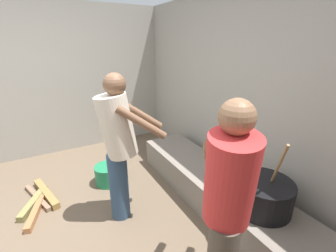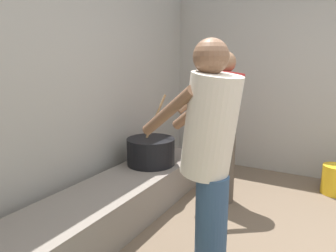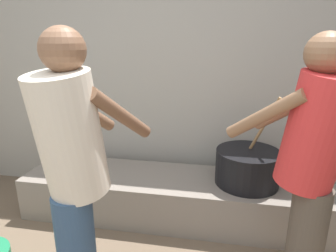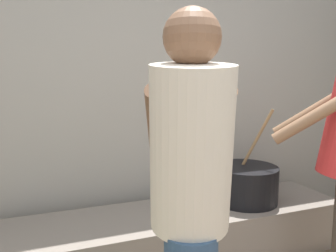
{
  "view_description": "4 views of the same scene",
  "coord_description": "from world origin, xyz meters",
  "px_view_note": "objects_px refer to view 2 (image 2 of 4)",
  "views": [
    {
      "loc": [
        1.81,
        0.14,
        1.8
      ],
      "look_at": [
        0.08,
        1.11,
        1.06
      ],
      "focal_mm": 24.13,
      "sensor_mm": 36.0,
      "label": 1
    },
    {
      "loc": [
        -1.79,
        0.09,
        1.4
      ],
      "look_at": [
        0.01,
        1.1,
        0.98
      ],
      "focal_mm": 31.62,
      "sensor_mm": 36.0,
      "label": 2
    },
    {
      "loc": [
        0.51,
        -0.49,
        1.49
      ],
      "look_at": [
        0.2,
        1.21,
        0.97
      ],
      "focal_mm": 31.01,
      "sensor_mm": 36.0,
      "label": 3
    },
    {
      "loc": [
        -0.65,
        -0.31,
        1.29
      ],
      "look_at": [
        -0.02,
        1.38,
        1.04
      ],
      "focal_mm": 33.51,
      "sensor_mm": 36.0,
      "label": 4
    }
  ],
  "objects_px": {
    "cooking_pot_main": "(151,151)",
    "bucket_yellow_plastic": "(335,180)",
    "cook_in_cream_shirt": "(209,153)",
    "cook_in_red_shirt": "(224,120)"
  },
  "relations": [
    {
      "from": "cooking_pot_main",
      "to": "cook_in_red_shirt",
      "type": "height_order",
      "value": "cook_in_red_shirt"
    },
    {
      "from": "cooking_pot_main",
      "to": "bucket_yellow_plastic",
      "type": "height_order",
      "value": "cooking_pot_main"
    },
    {
      "from": "cooking_pot_main",
      "to": "bucket_yellow_plastic",
      "type": "distance_m",
      "value": 2.06
    },
    {
      "from": "cook_in_cream_shirt",
      "to": "cook_in_red_shirt",
      "type": "height_order",
      "value": "cook_in_cream_shirt"
    },
    {
      "from": "cook_in_red_shirt",
      "to": "bucket_yellow_plastic",
      "type": "relative_size",
      "value": 4.72
    },
    {
      "from": "cooking_pot_main",
      "to": "bucket_yellow_plastic",
      "type": "relative_size",
      "value": 2.26
    },
    {
      "from": "cooking_pot_main",
      "to": "cook_in_cream_shirt",
      "type": "height_order",
      "value": "cook_in_cream_shirt"
    },
    {
      "from": "cook_in_cream_shirt",
      "to": "cooking_pot_main",
      "type": "bearing_deg",
      "value": 47.29
    },
    {
      "from": "cooking_pot_main",
      "to": "bucket_yellow_plastic",
      "type": "bearing_deg",
      "value": -59.17
    },
    {
      "from": "cooking_pot_main",
      "to": "cook_in_cream_shirt",
      "type": "xyz_separation_m",
      "value": [
        -0.94,
        -1.02,
        0.38
      ]
    }
  ]
}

